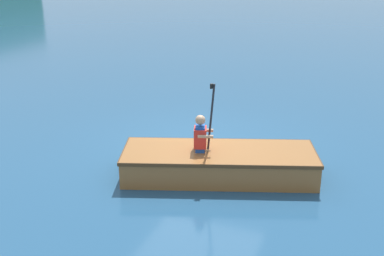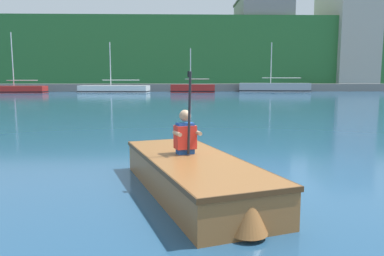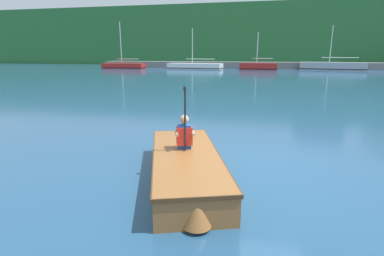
{
  "view_description": "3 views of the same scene",
  "coord_description": "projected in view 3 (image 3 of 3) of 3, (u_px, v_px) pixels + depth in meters",
  "views": [
    {
      "loc": [
        -8.45,
        -3.1,
        3.67
      ],
      "look_at": [
        -1.17,
        -0.33,
        0.84
      ],
      "focal_mm": 45.0,
      "sensor_mm": 36.0,
      "label": 1
    },
    {
      "loc": [
        -1.33,
        -5.85,
        1.57
      ],
      "look_at": [
        -1.17,
        -0.33,
        0.84
      ],
      "focal_mm": 35.0,
      "sensor_mm": 36.0,
      "label": 2
    },
    {
      "loc": [
        0.02,
        -5.72,
        2.23
      ],
      "look_at": [
        -1.17,
        -0.33,
        0.84
      ],
      "focal_mm": 28.0,
      "sensor_mm": 36.0,
      "label": 3
    }
  ],
  "objects": [
    {
      "name": "rowboat_foreground",
      "position": [
        186.0,
        166.0,
        5.32
      ],
      "size": [
        2.17,
        3.52,
        0.49
      ],
      "color": "#935B2D",
      "rests_on": "ground"
    },
    {
      "name": "moored_boat_dock_center_near",
      "position": [
        195.0,
        66.0,
        42.13
      ],
      "size": [
        7.94,
        3.26,
        5.52
      ],
      "color": "white",
      "rests_on": "ground"
    },
    {
      "name": "person_paddler",
      "position": [
        184.0,
        134.0,
        5.55
      ],
      "size": [
        0.42,
        0.41,
        1.18
      ],
      "color": "#1E4CA5",
      "rests_on": "rowboat_foreground"
    },
    {
      "name": "ground_plane",
      "position": [
        253.0,
        168.0,
        5.97
      ],
      "size": [
        300.0,
        300.0,
        0.0
      ],
      "primitive_type": "plane",
      "color": "navy"
    },
    {
      "name": "moored_boat_dock_west_inner",
      "position": [
        124.0,
        66.0,
        43.17
      ],
      "size": [
        6.07,
        2.24,
        6.42
      ],
      "color": "red",
      "rests_on": "ground"
    },
    {
      "name": "shoreline_ridge",
      "position": [
        260.0,
        37.0,
        61.32
      ],
      "size": [
        120.0,
        20.0,
        10.73
      ],
      "color": "#2D6B33",
      "rests_on": "ground"
    },
    {
      "name": "moored_boat_dock_center_far",
      "position": [
        258.0,
        67.0,
        39.7
      ],
      "size": [
        4.92,
        1.6,
        4.83
      ],
      "color": "red",
      "rests_on": "ground"
    },
    {
      "name": "marina_dock",
      "position": [
        259.0,
        65.0,
        44.01
      ],
      "size": [
        48.17,
        2.4,
        0.9
      ],
      "color": "slate",
      "rests_on": "ground"
    },
    {
      "name": "waterfront_warehouse_left",
      "position": [
        302.0,
        40.0,
        55.97
      ],
      "size": [
        10.27,
        10.42,
        8.98
      ],
      "color": "tan",
      "rests_on": "ground"
    },
    {
      "name": "waterfront_office_block_center",
      "position": [
        327.0,
        25.0,
        54.47
      ],
      "size": [
        7.98,
        10.83,
        14.06
      ],
      "color": "gray",
      "rests_on": "ground"
    },
    {
      "name": "moored_boat_dock_west_end",
      "position": [
        332.0,
        66.0,
        39.16
      ],
      "size": [
        8.26,
        3.7,
        5.62
      ],
      "color": "#9EA3A8",
      "rests_on": "ground"
    }
  ]
}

